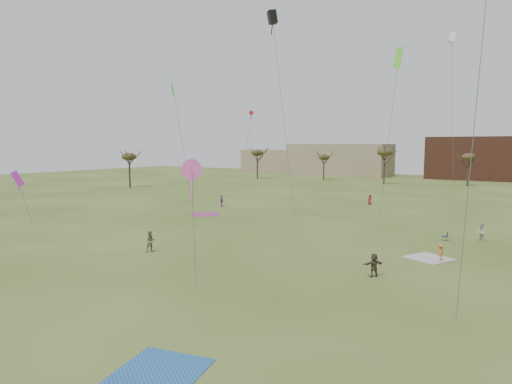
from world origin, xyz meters
The scene contains 16 objects.
ground centered at (0.00, 0.00, 0.00)m, with size 260.00×260.00×0.00m, color #42561B.
spectator_fore_b centered at (-8.18, 7.11, 0.97)m, with size 0.94×0.73×1.94m, color #828152.
spectator_fore_c centered at (11.21, 10.66, 0.88)m, with size 1.62×0.52×1.75m, color brown.
flyer_mid_b centered at (14.38, 18.17, 0.71)m, with size 0.92×0.53×1.43m, color orange.
spectator_mid_d centered at (-20.94, 34.15, 0.91)m, with size 1.07×0.45×1.83m, color #A246A8.
spectator_mid_e centered at (16.27, 28.58, 0.93)m, with size 0.91×0.71×1.87m, color silver.
flyer_far_b centered at (-2.40, 49.55, 0.81)m, with size 0.80×0.52×1.63m, color #A01B3D.
blanket_blue centered at (8.09, -7.84, 0.00)m, with size 3.59×3.59×0.03m, color #2868B1.
blanket_cream centered at (13.39, 18.53, 0.00)m, with size 3.18×3.18×0.03m, color silver.
blanket_plum centered at (-18.12, 26.79, 0.00)m, with size 3.63×3.63×0.03m, color #B53788.
camp_chair_right centered at (13.19, 26.80, 0.26)m, with size 0.67×0.65×0.87m.
kites_aloft centered at (1.91, 31.89, 21.19)m, with size 60.58×67.48×26.25m.
tree_line centered at (-2.85, 79.12, 7.09)m, with size 117.44×49.32×8.91m.
building_tan centered at (-35.00, 115.00, 5.00)m, with size 32.00×14.00×10.00m, color #937F60.
building_brick centered at (5.00, 120.00, 6.00)m, with size 26.00×16.00×12.00m, color brown.
building_tan_west centered at (-65.00, 122.00, 4.00)m, with size 20.00×12.00×8.00m, color #937F60.
Camera 1 is at (21.38, -20.65, 9.61)m, focal length 31.17 mm.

